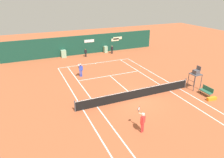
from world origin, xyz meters
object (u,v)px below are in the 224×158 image
at_px(ball_kid_centre_post, 86,52).
at_px(umpire_chair, 196,74).
at_px(ball_kid_right_post, 112,49).
at_px(tennis_ball_mid_court, 112,72).
at_px(player_bench, 207,90).
at_px(tennis_ball_near_service_line, 140,68).
at_px(player_near_side, 143,121).
at_px(player_on_baseline, 81,69).
at_px(equipment_bag, 212,99).

bearing_deg(ball_kid_centre_post, umpire_chair, 107.95).
bearing_deg(ball_kid_right_post, tennis_ball_mid_court, 60.36).
xyz_separation_m(player_bench, tennis_ball_mid_court, (-5.92, 9.70, -0.47)).
bearing_deg(tennis_ball_mid_court, umpire_chair, -53.66).
height_order(umpire_chair, ball_kid_right_post, umpire_chair).
height_order(ball_kid_centre_post, tennis_ball_mid_court, ball_kid_centre_post).
height_order(ball_kid_centre_post, ball_kid_right_post, ball_kid_right_post).
relative_size(ball_kid_centre_post, tennis_ball_near_service_line, 18.59).
relative_size(player_near_side, tennis_ball_near_service_line, 26.59).
bearing_deg(umpire_chair, player_near_side, 114.94).
bearing_deg(player_on_baseline, equipment_bag, 142.69).
xyz_separation_m(player_bench, equipment_bag, (-0.25, -1.02, -0.35)).
height_order(player_bench, player_near_side, player_near_side).
bearing_deg(player_near_side, tennis_ball_mid_court, 51.92).
relative_size(umpire_chair, tennis_ball_mid_court, 36.57).
bearing_deg(ball_kid_right_post, equipment_bag, 91.16).
bearing_deg(ball_kid_centre_post, tennis_ball_near_service_line, 115.68).
xyz_separation_m(ball_kid_right_post, tennis_ball_mid_court, (-3.48, -7.80, -0.75)).
xyz_separation_m(player_near_side, ball_kid_centre_post, (1.95, 19.99, -0.22)).
bearing_deg(umpire_chair, tennis_ball_mid_court, 36.34).
distance_m(player_on_baseline, tennis_ball_near_service_line, 8.08).
distance_m(equipment_bag, player_near_side, 8.82).
relative_size(ball_kid_right_post, tennis_ball_mid_court, 19.92).
distance_m(umpire_chair, player_near_side, 9.85).
relative_size(tennis_ball_near_service_line, tennis_ball_mid_court, 1.00).
distance_m(equipment_bag, ball_kid_centre_post, 19.70).
height_order(ball_kid_right_post, tennis_ball_near_service_line, ball_kid_right_post).
xyz_separation_m(umpire_chair, player_near_side, (-8.91, -4.14, -0.73)).
height_order(player_bench, tennis_ball_mid_court, player_bench).
distance_m(umpire_chair, player_bench, 2.03).
height_order(player_on_baseline, tennis_ball_mid_court, player_on_baseline).
relative_size(ball_kid_centre_post, ball_kid_right_post, 0.93).
distance_m(player_bench, tennis_ball_mid_court, 11.38).
bearing_deg(tennis_ball_near_service_line, tennis_ball_mid_court, 174.66).
height_order(player_near_side, ball_kid_right_post, player_near_side).
height_order(umpire_chair, player_on_baseline, umpire_chair).
bearing_deg(umpire_chair, ball_kid_right_post, 8.75).
bearing_deg(ball_kid_centre_post, player_near_side, 78.67).
bearing_deg(player_near_side, ball_kid_right_post, 47.76).
relative_size(player_bench, equipment_bag, 1.19).
bearing_deg(tennis_ball_near_service_line, player_bench, -78.11).
relative_size(player_near_side, ball_kid_right_post, 1.34).
bearing_deg(player_on_baseline, player_near_side, 105.62).
distance_m(tennis_ball_near_service_line, tennis_ball_mid_court, 3.97).
xyz_separation_m(equipment_bag, ball_kid_centre_post, (-6.71, 18.52, 0.57)).
bearing_deg(equipment_bag, tennis_ball_near_service_line, 99.42).
height_order(umpire_chair, tennis_ball_mid_court, umpire_chair).
bearing_deg(equipment_bag, tennis_ball_mid_court, 117.89).
xyz_separation_m(equipment_bag, tennis_ball_mid_court, (-5.67, 10.72, -0.13)).
xyz_separation_m(player_on_baseline, ball_kid_centre_post, (3.03, 7.73, -0.24)).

